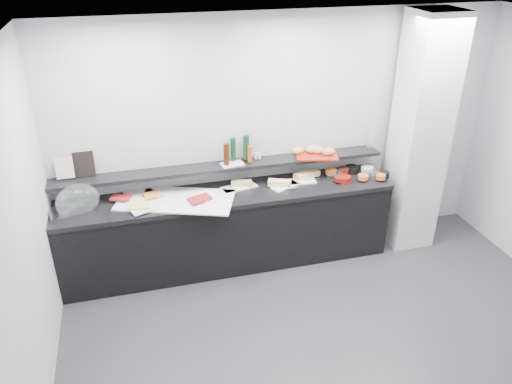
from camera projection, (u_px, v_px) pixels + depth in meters
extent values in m
plane|color=#2D2D30|center=(346.00, 358.00, 4.45)|extent=(5.00, 5.00, 0.00)
cube|color=#A9ACB0|center=(282.00, 137.00, 5.54)|extent=(5.00, 0.02, 2.70)
plane|color=white|center=(382.00, 50.00, 3.20)|extent=(5.00, 5.00, 0.00)
cube|color=silver|center=(420.00, 136.00, 5.58)|extent=(0.50, 0.50, 2.70)
cube|color=black|center=(229.00, 230.00, 5.55)|extent=(3.60, 0.60, 0.85)
cube|color=black|center=(227.00, 195.00, 5.34)|extent=(3.62, 0.62, 0.05)
cube|color=black|center=(223.00, 166.00, 5.37)|extent=(3.60, 0.25, 0.04)
cube|color=#AFB2B6|center=(71.00, 211.00, 4.93)|extent=(0.45, 0.35, 0.04)
ellipsoid|color=white|center=(78.00, 201.00, 4.91)|extent=(0.51, 0.44, 0.34)
cube|color=silver|center=(176.00, 200.00, 5.17)|extent=(1.30, 0.93, 0.01)
cube|color=silver|center=(139.00, 196.00, 5.22)|extent=(0.37, 0.29, 0.01)
cube|color=maroon|center=(121.00, 198.00, 5.14)|extent=(0.23, 0.19, 0.02)
cube|color=silver|center=(159.00, 193.00, 5.27)|extent=(0.35, 0.27, 0.01)
cube|color=orange|center=(154.00, 194.00, 5.20)|extent=(0.22, 0.16, 0.02)
cube|color=silver|center=(144.00, 209.00, 4.97)|extent=(0.31, 0.26, 0.01)
cube|color=#D6C553|center=(139.00, 207.00, 4.97)|extent=(0.21, 0.14, 0.02)
cube|color=white|center=(201.00, 197.00, 5.20)|extent=(0.38, 0.29, 0.01)
cube|color=maroon|center=(200.00, 199.00, 5.12)|extent=(0.26, 0.21, 0.02)
cube|color=silver|center=(239.00, 187.00, 5.43)|extent=(0.41, 0.25, 0.01)
cube|color=tan|center=(241.00, 183.00, 5.43)|extent=(0.24, 0.14, 0.06)
cylinder|color=silver|center=(234.00, 188.00, 5.39)|extent=(0.16, 0.03, 0.01)
cube|color=white|center=(285.00, 186.00, 5.45)|extent=(0.35, 0.25, 0.01)
cube|color=#DFB574|center=(280.00, 183.00, 5.43)|extent=(0.26, 0.18, 0.06)
cylinder|color=#A9ACB0|center=(290.00, 188.00, 5.38)|extent=(0.16, 0.02, 0.01)
cube|color=white|center=(300.00, 181.00, 5.55)|extent=(0.35, 0.16, 0.01)
cube|color=#E6B578|center=(307.00, 174.00, 5.62)|extent=(0.32, 0.19, 0.06)
cylinder|color=#ADB0B4|center=(313.00, 179.00, 5.58)|extent=(0.16, 0.04, 0.01)
cylinder|color=silver|center=(334.00, 174.00, 5.65)|extent=(0.20, 0.20, 0.07)
cylinder|color=orange|center=(331.00, 172.00, 5.69)|extent=(0.16, 0.16, 0.05)
cylinder|color=black|center=(352.00, 169.00, 5.77)|extent=(0.17, 0.17, 0.07)
cylinder|color=#53190B|center=(343.00, 170.00, 5.72)|extent=(0.12, 0.12, 0.05)
cylinder|color=silver|center=(372.00, 169.00, 5.79)|extent=(0.21, 0.21, 0.07)
cylinder|color=silver|center=(367.00, 169.00, 5.75)|extent=(0.17, 0.17, 0.05)
cylinder|color=maroon|center=(344.00, 179.00, 5.54)|extent=(0.16, 0.16, 0.07)
cylinder|color=#5A150C|center=(339.00, 179.00, 5.52)|extent=(0.14, 0.14, 0.05)
cylinder|color=white|center=(372.00, 175.00, 5.63)|extent=(0.18, 0.18, 0.07)
cylinder|color=#D85D34|center=(363.00, 177.00, 5.56)|extent=(0.14, 0.14, 0.05)
cylinder|color=black|center=(384.00, 175.00, 5.64)|extent=(0.13, 0.13, 0.07)
cylinder|color=#C65F1B|center=(381.00, 177.00, 5.57)|extent=(0.14, 0.14, 0.05)
cube|color=black|center=(84.00, 164.00, 5.06)|extent=(0.21, 0.08, 0.26)
cube|color=tan|center=(64.00, 168.00, 4.98)|extent=(0.18, 0.05, 0.22)
cube|color=silver|center=(232.00, 164.00, 5.36)|extent=(0.26, 0.18, 0.01)
cylinder|color=#0E3416|center=(233.00, 149.00, 5.38)|extent=(0.07, 0.07, 0.26)
cylinder|color=#321909|center=(226.00, 154.00, 5.28)|extent=(0.07, 0.07, 0.24)
cylinder|color=#0E3318|center=(246.00, 147.00, 5.40)|extent=(0.08, 0.08, 0.28)
cylinder|color=#BC3B0D|center=(250.00, 154.00, 5.36)|extent=(0.06, 0.06, 0.18)
cylinder|color=white|center=(256.00, 156.00, 5.46)|extent=(0.04, 0.04, 0.07)
cylinder|color=white|center=(259.00, 156.00, 5.46)|extent=(0.03, 0.03, 0.07)
cube|color=maroon|center=(316.00, 155.00, 5.58)|extent=(0.52, 0.42, 0.02)
ellipsoid|color=tan|center=(298.00, 151.00, 5.56)|extent=(0.12, 0.08, 0.08)
ellipsoid|color=#B37544|center=(311.00, 149.00, 5.61)|extent=(0.17, 0.14, 0.08)
ellipsoid|color=#B17643|center=(328.00, 152.00, 5.52)|extent=(0.15, 0.10, 0.08)
ellipsoid|color=#B07A43|center=(328.00, 152.00, 5.53)|extent=(0.16, 0.12, 0.08)
ellipsoid|color=tan|center=(312.00, 150.00, 5.57)|extent=(0.15, 0.12, 0.08)
ellipsoid|color=#D0844F|center=(317.00, 150.00, 5.57)|extent=(0.16, 0.14, 0.08)
cylinder|color=white|center=(372.00, 137.00, 5.67)|extent=(0.11, 0.11, 0.30)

